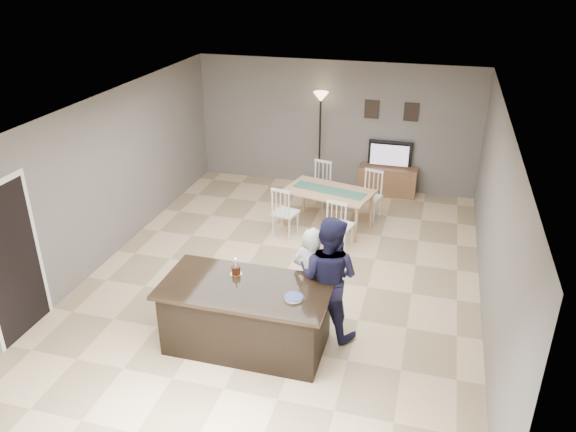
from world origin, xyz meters
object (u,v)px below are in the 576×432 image
(man, at_px, (329,277))
(plate_stack, at_px, (294,298))
(floor_lamp, at_px, (320,114))
(woman, at_px, (312,280))
(kitchen_island, at_px, (247,316))
(tv_console, at_px, (387,181))
(birthday_cake, at_px, (236,270))
(dining_table, at_px, (329,197))
(television, at_px, (390,154))

(man, height_order, plate_stack, man)
(man, height_order, floor_lamp, floor_lamp)
(woman, relative_size, floor_lamp, 0.74)
(woman, relative_size, plate_stack, 6.63)
(kitchen_island, bearing_deg, tv_console, 77.84)
(kitchen_island, distance_m, floor_lamp, 5.72)
(tv_console, height_order, birthday_cake, birthday_cake)
(kitchen_island, relative_size, birthday_cake, 8.95)
(woman, xyz_separation_m, floor_lamp, (-1.01, 5.04, 0.84))
(dining_table, bearing_deg, birthday_cake, -85.14)
(tv_console, distance_m, television, 0.57)
(television, relative_size, man, 0.53)
(dining_table, bearing_deg, tv_console, 77.89)
(tv_console, distance_m, man, 5.06)
(kitchen_island, relative_size, tv_console, 1.79)
(television, bearing_deg, floor_lamp, 1.93)
(man, bearing_deg, plate_stack, 78.92)
(tv_console, bearing_deg, kitchen_island, -102.16)
(birthday_cake, height_order, plate_stack, birthday_cake)
(plate_stack, bearing_deg, television, 84.59)
(birthday_cake, bearing_deg, kitchen_island, -49.04)
(woman, bearing_deg, plate_stack, 99.08)
(tv_console, distance_m, dining_table, 2.08)
(birthday_cake, xyz_separation_m, dining_table, (0.53, 3.47, -0.35))
(birthday_cake, distance_m, floor_lamp, 5.38)
(man, bearing_deg, floor_lamp, -63.36)
(dining_table, relative_size, floor_lamp, 0.99)
(television, relative_size, floor_lamp, 0.44)
(birthday_cake, bearing_deg, tv_console, 75.12)
(woman, xyz_separation_m, dining_table, (-0.42, 3.17, -0.17))
(television, distance_m, birthday_cake, 5.58)
(tv_console, relative_size, dining_table, 0.58)
(man, bearing_deg, television, -79.93)
(woman, xyz_separation_m, birthday_cake, (-0.94, -0.30, 0.18))
(woman, bearing_deg, man, -164.55)
(man, bearing_deg, dining_table, -65.72)
(kitchen_island, distance_m, television, 5.78)
(plate_stack, bearing_deg, floor_lamp, 99.36)
(man, relative_size, plate_stack, 7.35)
(kitchen_island, distance_m, dining_table, 3.73)
(plate_stack, bearing_deg, kitchen_island, 170.27)
(television, distance_m, plate_stack, 5.78)
(television, distance_m, dining_table, 2.13)
(television, distance_m, man, 5.10)
(woman, bearing_deg, floor_lamp, -63.17)
(plate_stack, xyz_separation_m, dining_table, (-0.34, 3.83, -0.31))
(tv_console, bearing_deg, dining_table, -115.60)
(television, relative_size, woman, 0.59)
(birthday_cake, distance_m, plate_stack, 0.94)
(kitchen_island, height_order, birthday_cake, birthday_cake)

